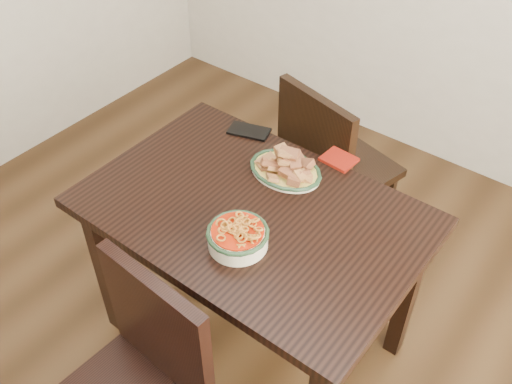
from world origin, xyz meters
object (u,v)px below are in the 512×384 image
Objects in this scene: chair_far at (329,163)px; chair_near at (138,382)px; smartphone at (249,131)px; dining_table at (253,229)px; noodle_bowl at (238,235)px; fish_plate at (286,163)px.

chair_far is 1.26m from chair_near.
smartphone is (-0.32, 0.96, 0.26)m from chair_near.
smartphone is (-0.28, 0.34, 0.11)m from dining_table.
noodle_bowl is at bearing 89.28° from chair_near.
fish_plate is at bearing 95.25° from dining_table.
chair_near reaches higher than dining_table.
chair_far is 1.00× the size of chair_near.
chair_far is (-0.07, 0.64, -0.15)m from dining_table.
noodle_bowl is at bearing -67.13° from dining_table.
smartphone is at bearing 156.00° from fish_plate.
dining_table is 0.66m from chair_far.
dining_table is 5.74× the size of noodle_bowl.
fish_plate is 1.35× the size of noodle_bowl.
dining_table is at bearing 110.37° from chair_far.
chair_far reaches higher than smartphone.
fish_plate is (-0.06, 0.84, 0.30)m from chair_near.
smartphone is (-0.35, 0.50, -0.04)m from noodle_bowl.
chair_far is at bearing 96.32° from dining_table.
fish_plate reaches higher than smartphone.
dining_table is at bearing -68.31° from smartphone.
dining_table is 4.25× the size of fish_plate.
chair_far reaches higher than dining_table.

